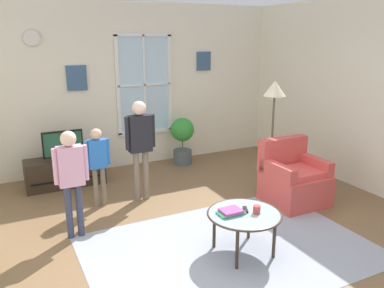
{
  "coord_description": "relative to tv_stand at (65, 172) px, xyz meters",
  "views": [
    {
      "loc": [
        -1.93,
        -3.43,
        2.25
      ],
      "look_at": [
        0.13,
        0.68,
        0.98
      ],
      "focal_mm": 36.72,
      "sensor_mm": 36.0,
      "label": 1
    }
  ],
  "objects": [
    {
      "name": "book_stack",
      "position": [
        1.22,
        -2.83,
        0.26
      ],
      "size": [
        0.28,
        0.18,
        0.05
      ],
      "color": "#38A576",
      "rests_on": "coffee_table"
    },
    {
      "name": "area_rug",
      "position": [
        1.26,
        -2.76,
        -0.22
      ],
      "size": [
        3.04,
        2.11,
        0.01
      ],
      "primitive_type": "cube",
      "color": "#999EAD",
      "rests_on": "ground_plane"
    },
    {
      "name": "coffee_table",
      "position": [
        1.36,
        -2.88,
        0.21
      ],
      "size": [
        0.79,
        0.79,
        0.46
      ],
      "color": "#99B2B7",
      "rests_on": "ground_plane"
    },
    {
      "name": "remote_near_books",
      "position": [
        1.41,
        -2.83,
        0.24
      ],
      "size": [
        0.1,
        0.14,
        0.02
      ],
      "primitive_type": "cube",
      "rotation": [
        0.0,
        0.0,
        -0.44
      ],
      "color": "black",
      "rests_on": "coffee_table"
    },
    {
      "name": "potted_plant_by_window",
      "position": [
        2.09,
        0.17,
        0.27
      ],
      "size": [
        0.42,
        0.42,
        0.85
      ],
      "color": "#4C565B",
      "rests_on": "ground_plane"
    },
    {
      "name": "television",
      "position": [
        0.0,
        -0.0,
        0.45
      ],
      "size": [
        0.6,
        0.08,
        0.43
      ],
      "color": "#4C4C4C",
      "rests_on": "tv_stand"
    },
    {
      "name": "person_black_shirt",
      "position": [
        0.87,
        -1.05,
        0.66
      ],
      "size": [
        0.43,
        0.19,
        1.41
      ],
      "color": "#726656",
      "rests_on": "ground_plane"
    },
    {
      "name": "armchair",
      "position": [
        2.73,
        -2.06,
        0.1
      ],
      "size": [
        0.76,
        0.74,
        0.87
      ],
      "color": "#D14C47",
      "rests_on": "ground_plane"
    },
    {
      "name": "person_blue_shirt",
      "position": [
        0.29,
        -0.99,
        0.46
      ],
      "size": [
        0.33,
        0.15,
        1.09
      ],
      "color": "#726656",
      "rests_on": "ground_plane"
    },
    {
      "name": "tv_stand",
      "position": [
        0.0,
        0.0,
        0.0
      ],
      "size": [
        1.17,
        0.42,
        0.45
      ],
      "color": "#2D2319",
      "rests_on": "ground_plane"
    },
    {
      "name": "cup",
      "position": [
        1.47,
        -2.94,
        0.28
      ],
      "size": [
        0.08,
        0.08,
        0.09
      ],
      "primitive_type": "cylinder",
      "color": "#BF3F3F",
      "rests_on": "coffee_table"
    },
    {
      "name": "ground_plane",
      "position": [
        1.11,
        -2.57,
        -0.23
      ],
      "size": [
        6.35,
        6.82,
        0.02
      ],
      "primitive_type": "cube",
      "color": "brown"
    },
    {
      "name": "back_wall",
      "position": [
        1.12,
        0.59,
        1.18
      ],
      "size": [
        5.75,
        0.17,
        2.81
      ],
      "color": "silver",
      "rests_on": "ground_plane"
    },
    {
      "name": "person_pink_shirt",
      "position": [
        -0.18,
        -1.72,
        0.57
      ],
      "size": [
        0.38,
        0.17,
        1.26
      ],
      "color": "#333851",
      "rests_on": "ground_plane"
    },
    {
      "name": "floor_lamp",
      "position": [
        2.76,
        -1.52,
        1.14
      ],
      "size": [
        0.32,
        0.32,
        1.64
      ],
      "color": "black",
      "rests_on": "ground_plane"
    }
  ]
}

